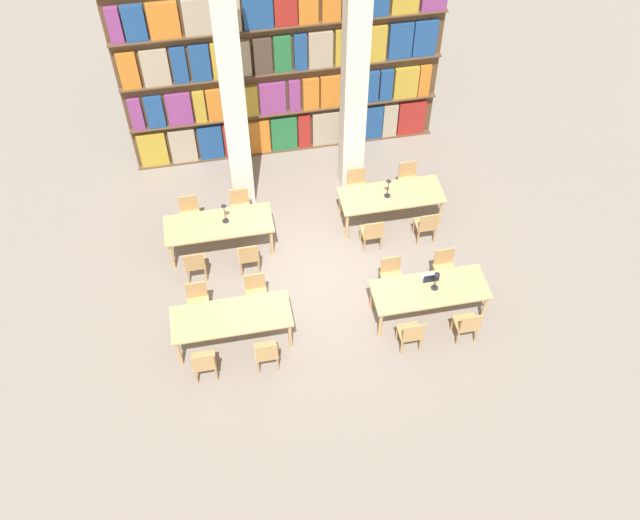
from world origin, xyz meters
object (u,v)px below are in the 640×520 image
(chair_7, at_px, (445,267))
(chair_12, at_px, (372,232))
(chair_14, at_px, (426,225))
(chair_3, at_px, (256,292))
(desk_lamp_0, at_px, (437,277))
(pillar_left, at_px, (232,87))
(chair_8, at_px, (195,263))
(chair_6, at_px, (467,324))
(reading_table_0, at_px, (231,319))
(chair_2, at_px, (266,353))
(chair_11, at_px, (240,206))
(chair_5, at_px, (392,275))
(chair_10, at_px, (249,256))
(chair_15, at_px, (408,179))
(pillar_center, at_px, (355,73))
(chair_13, at_px, (357,186))
(reading_table_3, at_px, (391,197))
(chair_4, at_px, (411,333))
(reading_table_2, at_px, (219,226))
(desk_lamp_1, at_px, (224,210))
(desk_lamp_2, at_px, (388,185))
(chair_0, at_px, (204,363))
(chair_1, at_px, (198,301))
(chair_9, at_px, (190,213))

(chair_7, relative_size, chair_12, 1.00)
(chair_12, xyz_separation_m, chair_14, (1.17, 0.00, 0.00))
(chair_3, height_order, desk_lamp_0, desk_lamp_0)
(pillar_left, xyz_separation_m, chair_8, (-1.22, -2.18, -2.53))
(chair_6, bearing_deg, reading_table_0, 169.65)
(chair_2, relative_size, chair_11, 1.00)
(pillar_left, xyz_separation_m, chair_5, (2.59, -3.21, -2.53))
(chair_7, bearing_deg, chair_5, 0.00)
(pillar_left, relative_size, chair_7, 6.92)
(chair_3, xyz_separation_m, chair_10, (-0.03, 0.95, 0.00))
(chair_5, bearing_deg, desk_lamp_0, 132.10)
(chair_12, relative_size, chair_15, 1.00)
(pillar_center, height_order, chair_2, pillar_center)
(chair_6, distance_m, chair_11, 5.45)
(desk_lamp_0, bearing_deg, chair_13, 102.65)
(pillar_center, distance_m, chair_12, 3.24)
(chair_13, relative_size, chair_14, 1.00)
(reading_table_0, bearing_deg, reading_table_3, 34.39)
(chair_12, xyz_separation_m, chair_13, (0.00, 1.42, 0.00))
(chair_4, xyz_separation_m, reading_table_3, (0.47, 3.32, 0.23))
(desk_lamp_0, height_order, chair_10, desk_lamp_0)
(pillar_center, relative_size, chair_4, 6.92)
(reading_table_2, relative_size, desk_lamp_1, 4.40)
(chair_11, relative_size, desk_lamp_2, 1.77)
(desk_lamp_0, distance_m, chair_8, 4.81)
(pillar_left, height_order, pillar_center, same)
(chair_13, bearing_deg, reading_table_3, 128.95)
(chair_2, bearing_deg, chair_5, 26.52)
(chair_0, xyz_separation_m, chair_4, (3.83, -0.08, 0.00))
(chair_10, bearing_deg, chair_1, -139.14)
(chair_1, xyz_separation_m, desk_lamp_1, (0.75, 1.70, 0.65))
(chair_3, height_order, chair_11, same)
(chair_1, distance_m, chair_11, 2.62)
(chair_5, bearing_deg, reading_table_0, 11.07)
(chair_4, xyz_separation_m, desk_lamp_1, (-3.08, 3.21, 0.65))
(chair_6, xyz_separation_m, chair_9, (-4.91, 3.88, 0.00))
(chair_8, height_order, reading_table_3, chair_8)
(chair_1, distance_m, chair_4, 4.11)
(pillar_left, relative_size, chair_14, 6.92)
(chair_0, distance_m, chair_7, 5.10)
(chair_4, bearing_deg, chair_13, 91.54)
(chair_0, distance_m, chair_9, 3.80)
(chair_12, distance_m, desk_lamp_2, 1.05)
(chair_10, bearing_deg, chair_11, 90.00)
(chair_3, height_order, reading_table_3, chair_3)
(desk_lamp_0, xyz_separation_m, chair_10, (-3.36, 1.73, -0.63))
(chair_8, bearing_deg, chair_7, -11.88)
(chair_15, bearing_deg, chair_8, 17.95)
(chair_5, xyz_separation_m, chair_13, (-0.11, 2.61, 0.00))
(chair_3, height_order, chair_12, same)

